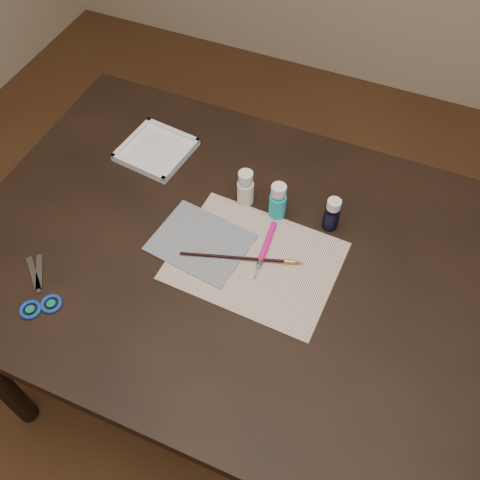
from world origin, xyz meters
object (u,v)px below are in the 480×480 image
at_px(scissors, 35,286).
at_px(palette_tray, 156,150).
at_px(paint_bottle_white, 245,188).
at_px(canvas, 201,242).
at_px(paint_bottle_cyan, 278,201).
at_px(paper, 255,261).
at_px(paint_bottle_navy, 332,214).

xyz_separation_m(scissors, palette_tray, (0.05, 0.48, 0.01)).
bearing_deg(paint_bottle_white, canvas, -106.19).
height_order(canvas, palette_tray, palette_tray).
bearing_deg(canvas, paint_bottle_cyan, 48.70).
bearing_deg(paint_bottle_white, palette_tray, 167.36).
bearing_deg(paper, palette_tray, 149.46).
bearing_deg(paper, canvas, -178.56).
height_order(paper, paint_bottle_white, paint_bottle_white).
xyz_separation_m(canvas, paint_bottle_white, (0.05, 0.16, 0.05)).
relative_size(paint_bottle_navy, palette_tray, 0.54).
bearing_deg(canvas, paint_bottle_navy, 32.45).
distance_m(paint_bottle_white, paint_bottle_navy, 0.22).
bearing_deg(palette_tray, canvas, -43.33).
bearing_deg(scissors, canvas, -97.07).
bearing_deg(palette_tray, paint_bottle_cyan, -11.04).
height_order(paint_bottle_cyan, paint_bottle_navy, paint_bottle_cyan).
bearing_deg(paint_bottle_white, paper, -60.19).
bearing_deg(scissors, paint_bottle_white, -87.39).
xyz_separation_m(paint_bottle_white, paint_bottle_navy, (0.22, 0.01, -0.00)).
xyz_separation_m(paint_bottle_cyan, palette_tray, (-0.37, 0.07, -0.04)).
relative_size(paint_bottle_white, palette_tray, 0.58).
distance_m(paper, palette_tray, 0.43).
xyz_separation_m(paper, canvas, (-0.14, -0.00, 0.00)).
distance_m(paint_bottle_cyan, palette_tray, 0.38).
height_order(scissors, palette_tray, palette_tray).
bearing_deg(scissors, paint_bottle_navy, -101.20).
distance_m(paper, paint_bottle_navy, 0.21).
bearing_deg(palette_tray, paper, -30.54).
bearing_deg(palette_tray, paint_bottle_white, -12.64).
height_order(paint_bottle_cyan, palette_tray, paint_bottle_cyan).
distance_m(paint_bottle_navy, scissors, 0.69).
distance_m(canvas, paint_bottle_cyan, 0.21).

